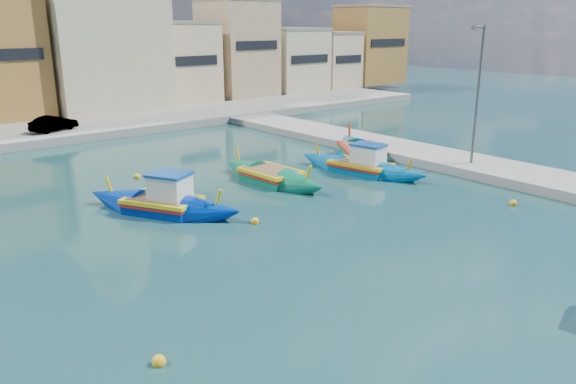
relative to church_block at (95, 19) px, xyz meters
name	(u,v)px	position (x,y,z in m)	size (l,w,h in m)	color
ground	(314,306)	(-10.00, -40.00, -8.41)	(160.00, 160.00, 0.00)	#133839
north_quay	(13,136)	(-10.00, -8.00, -8.11)	(80.00, 8.00, 0.60)	gray
north_townhouses	(64,60)	(-3.32, -0.64, -3.41)	(83.20, 7.87, 10.19)	#D2B691
church_block	(95,19)	(0.00, 0.00, 0.00)	(10.00, 10.00, 19.10)	beige
quay_street_lamp	(477,95)	(7.44, -34.00, -4.07)	(1.18, 0.16, 8.00)	#595B60
luzzu_turquoise_cabin	(361,167)	(2.48, -30.24, -8.09)	(3.41, 8.51, 2.67)	#0062A5
luzzu_blue_cabin	(163,205)	(-9.31, -29.30, -8.06)	(5.53, 7.91, 2.82)	#002DA2
luzzu_cyan_mid	(362,154)	(5.00, -27.94, -8.11)	(6.99, 9.22, 2.81)	#006EA0
luzzu_green	(271,177)	(-2.58, -28.50, -8.14)	(2.48, 7.93, 2.46)	#0A724E
mooring_buoys	(234,247)	(-9.28, -34.77, -8.33)	(23.26, 22.80, 0.36)	yellow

